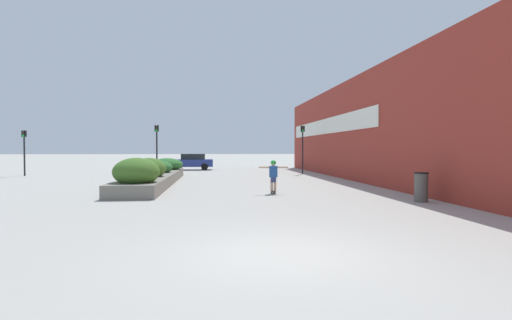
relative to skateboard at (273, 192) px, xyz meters
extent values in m
plane|color=#A3A099|center=(-1.38, -9.72, -0.07)|extent=(300.00, 300.00, 0.00)
cube|color=maroon|center=(6.01, 5.33, 3.02)|extent=(0.60, 36.67, 6.18)
cube|color=silver|center=(5.67, 12.47, 3.51)|extent=(0.06, 20.08, 1.11)
cube|color=slate|center=(-5.72, 5.27, 0.20)|extent=(1.98, 13.94, 0.55)
ellipsoid|color=#3D6623|center=(-5.66, -0.20, 0.91)|extent=(1.88, 2.00, 1.15)
ellipsoid|color=#3D6623|center=(-5.72, 3.33, 0.87)|extent=(1.65, 1.87, 1.05)
ellipsoid|color=#286028|center=(-5.73, 6.81, 0.77)|extent=(1.60, 1.87, 0.78)
ellipsoid|color=#286028|center=(-5.67, 10.31, 0.80)|extent=(2.14, 2.31, 0.86)
cube|color=black|center=(0.00, 0.00, 0.02)|extent=(0.27, 0.73, 0.01)
cylinder|color=beige|center=(-0.05, 0.26, -0.04)|extent=(0.06, 0.07, 0.06)
cylinder|color=beige|center=(0.11, 0.24, -0.04)|extent=(0.06, 0.07, 0.06)
cylinder|color=beige|center=(-0.11, -0.24, -0.04)|extent=(0.06, 0.07, 0.06)
cylinder|color=beige|center=(0.05, -0.26, -0.04)|extent=(0.06, 0.07, 0.06)
cylinder|color=tan|center=(-0.07, 0.01, 0.33)|extent=(0.12, 0.12, 0.61)
cylinder|color=tan|center=(0.07, -0.01, 0.33)|extent=(0.12, 0.12, 0.61)
cube|color=navy|center=(0.00, 0.00, 0.53)|extent=(0.24, 0.20, 0.22)
cube|color=#234C8C|center=(0.00, 0.00, 0.88)|extent=(0.36, 0.21, 0.48)
cylinder|color=tan|center=(-0.40, 0.04, 1.06)|extent=(0.46, 0.13, 0.08)
cylinder|color=tan|center=(0.40, -0.04, 1.06)|extent=(0.46, 0.13, 0.08)
sphere|color=tan|center=(0.00, 0.00, 1.21)|extent=(0.20, 0.20, 0.20)
sphere|color=green|center=(0.00, 0.00, 1.25)|extent=(0.23, 0.23, 0.23)
cylinder|color=#514C47|center=(4.90, -3.20, 0.44)|extent=(0.48, 0.48, 1.02)
cylinder|color=black|center=(4.90, -3.20, 0.97)|extent=(0.50, 0.50, 0.05)
cube|color=navy|center=(-4.58, 20.12, 0.56)|extent=(3.88, 1.76, 0.66)
cube|color=black|center=(-4.43, 20.12, 1.15)|extent=(2.13, 1.55, 0.50)
cylinder|color=black|center=(-5.79, 19.28, 0.23)|extent=(0.61, 0.22, 0.61)
cylinder|color=black|center=(-5.79, 20.96, 0.23)|extent=(0.61, 0.22, 0.61)
cylinder|color=black|center=(-3.38, 19.28, 0.23)|extent=(0.61, 0.22, 0.61)
cylinder|color=black|center=(-3.38, 20.96, 0.23)|extent=(0.61, 0.22, 0.61)
cube|color=maroon|center=(12.93, 16.49, 0.59)|extent=(4.14, 1.75, 0.67)
cube|color=black|center=(13.09, 16.49, 1.20)|extent=(2.28, 1.54, 0.54)
cylinder|color=black|center=(11.64, 15.66, 0.26)|extent=(0.66, 0.22, 0.66)
cylinder|color=black|center=(11.64, 17.32, 0.26)|extent=(0.66, 0.22, 0.66)
cylinder|color=black|center=(14.21, 15.66, 0.26)|extent=(0.66, 0.22, 0.66)
cylinder|color=black|center=(14.21, 17.32, 0.26)|extent=(0.66, 0.22, 0.66)
cylinder|color=black|center=(-6.63, 12.53, 1.52)|extent=(0.11, 0.11, 3.18)
cube|color=black|center=(-6.63, 12.53, 3.33)|extent=(0.28, 0.20, 0.45)
sphere|color=#2D2823|center=(-6.63, 12.41, 3.48)|extent=(0.15, 0.15, 0.15)
sphere|color=#2D2823|center=(-6.63, 12.41, 3.33)|extent=(0.15, 0.15, 0.15)
sphere|color=green|center=(-6.63, 12.41, 3.18)|extent=(0.15, 0.15, 0.15)
cylinder|color=black|center=(4.19, 13.06, 1.55)|extent=(0.11, 0.11, 3.23)
cube|color=black|center=(4.19, 13.06, 3.39)|extent=(0.28, 0.20, 0.45)
sphere|color=#2D2823|center=(4.19, 12.94, 3.54)|extent=(0.15, 0.15, 0.15)
sphere|color=#2D2823|center=(4.19, 12.94, 3.39)|extent=(0.15, 0.15, 0.15)
sphere|color=green|center=(4.19, 12.94, 3.24)|extent=(0.15, 0.15, 0.15)
cylinder|color=black|center=(-15.90, 12.99, 1.31)|extent=(0.11, 0.11, 2.77)
cube|color=black|center=(-15.90, 12.99, 2.93)|extent=(0.28, 0.20, 0.45)
sphere|color=#2D2823|center=(-15.90, 12.87, 3.08)|extent=(0.15, 0.15, 0.15)
sphere|color=#2D2823|center=(-15.90, 12.87, 2.93)|extent=(0.15, 0.15, 0.15)
sphere|color=green|center=(-15.90, 12.87, 2.78)|extent=(0.15, 0.15, 0.15)
camera|label=1|loc=(-2.50, -16.81, 1.83)|focal=28.00mm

